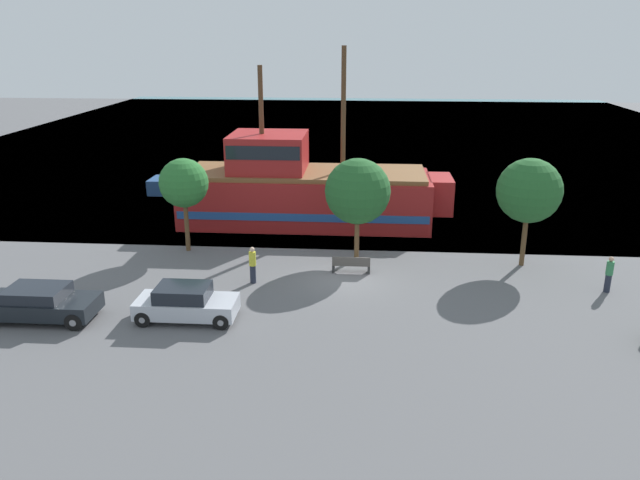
{
  "coord_description": "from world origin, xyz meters",
  "views": [
    {
      "loc": [
        0.83,
        -27.37,
        11.07
      ],
      "look_at": [
        -1.39,
        2.0,
        1.2
      ],
      "focal_mm": 35.0,
      "sensor_mm": 36.0,
      "label": 1
    }
  ],
  "objects_px": {
    "pirate_ship": "(303,190)",
    "bench_promenade_east": "(351,264)",
    "parked_car_curb_rear": "(186,303)",
    "fire_hydrant": "(196,291)",
    "pedestrian_walking_near": "(609,274)",
    "parked_car_curb_front": "(40,303)",
    "pedestrian_walking_far": "(253,265)",
    "moored_boat_dockside": "(199,184)"
  },
  "relations": [
    {
      "from": "pirate_ship",
      "to": "bench_promenade_east",
      "type": "relative_size",
      "value": 8.79
    },
    {
      "from": "bench_promenade_east",
      "to": "pedestrian_walking_far",
      "type": "height_order",
      "value": "pedestrian_walking_far"
    },
    {
      "from": "parked_car_curb_front",
      "to": "fire_hydrant",
      "type": "height_order",
      "value": "parked_car_curb_front"
    },
    {
      "from": "fire_hydrant",
      "to": "pedestrian_walking_near",
      "type": "height_order",
      "value": "pedestrian_walking_near"
    },
    {
      "from": "fire_hydrant",
      "to": "pedestrian_walking_near",
      "type": "distance_m",
      "value": 18.25
    },
    {
      "from": "fire_hydrant",
      "to": "pedestrian_walking_near",
      "type": "xyz_separation_m",
      "value": [
        18.1,
        2.26,
        0.43
      ]
    },
    {
      "from": "parked_car_curb_front",
      "to": "parked_car_curb_rear",
      "type": "bearing_deg",
      "value": 4.07
    },
    {
      "from": "pirate_ship",
      "to": "parked_car_curb_rear",
      "type": "bearing_deg",
      "value": -103.45
    },
    {
      "from": "moored_boat_dockside",
      "to": "pedestrian_walking_near",
      "type": "bearing_deg",
      "value": -35.4
    },
    {
      "from": "pedestrian_walking_far",
      "to": "fire_hydrant",
      "type": "bearing_deg",
      "value": -135.2
    },
    {
      "from": "parked_car_curb_rear",
      "to": "fire_hydrant",
      "type": "xyz_separation_m",
      "value": [
        -0.12,
        1.92,
        -0.3
      ]
    },
    {
      "from": "parked_car_curb_rear",
      "to": "fire_hydrant",
      "type": "height_order",
      "value": "parked_car_curb_rear"
    },
    {
      "from": "parked_car_curb_rear",
      "to": "fire_hydrant",
      "type": "distance_m",
      "value": 1.95
    },
    {
      "from": "pirate_ship",
      "to": "parked_car_curb_front",
      "type": "bearing_deg",
      "value": -122.61
    },
    {
      "from": "fire_hydrant",
      "to": "pedestrian_walking_far",
      "type": "distance_m",
      "value": 3.03
    },
    {
      "from": "pirate_ship",
      "to": "parked_car_curb_front",
      "type": "height_order",
      "value": "pirate_ship"
    },
    {
      "from": "moored_boat_dockside",
      "to": "pedestrian_walking_near",
      "type": "relative_size",
      "value": 4.32
    },
    {
      "from": "parked_car_curb_front",
      "to": "fire_hydrant",
      "type": "bearing_deg",
      "value": 22.23
    },
    {
      "from": "bench_promenade_east",
      "to": "pedestrian_walking_far",
      "type": "relative_size",
      "value": 1.04
    },
    {
      "from": "parked_car_curb_front",
      "to": "fire_hydrant",
      "type": "distance_m",
      "value": 6.19
    },
    {
      "from": "moored_boat_dockside",
      "to": "fire_hydrant",
      "type": "relative_size",
      "value": 9.42
    },
    {
      "from": "parked_car_curb_rear",
      "to": "pedestrian_walking_near",
      "type": "bearing_deg",
      "value": 13.11
    },
    {
      "from": "parked_car_curb_rear",
      "to": "pedestrian_walking_far",
      "type": "bearing_deg",
      "value": 63.65
    },
    {
      "from": "fire_hydrant",
      "to": "pedestrian_walking_far",
      "type": "bearing_deg",
      "value": 44.8
    },
    {
      "from": "pedestrian_walking_near",
      "to": "bench_promenade_east",
      "type": "bearing_deg",
      "value": 172.99
    },
    {
      "from": "bench_promenade_east",
      "to": "parked_car_curb_rear",
      "type": "bearing_deg",
      "value": -139.22
    },
    {
      "from": "parked_car_curb_rear",
      "to": "pedestrian_walking_far",
      "type": "xyz_separation_m",
      "value": [
        2.0,
        4.03,
        0.18
      ]
    },
    {
      "from": "moored_boat_dockside",
      "to": "parked_car_curb_rear",
      "type": "bearing_deg",
      "value": -76.66
    },
    {
      "from": "pedestrian_walking_near",
      "to": "fire_hydrant",
      "type": "bearing_deg",
      "value": -172.88
    },
    {
      "from": "moored_boat_dockside",
      "to": "parked_car_curb_rear",
      "type": "distance_m",
      "value": 20.96
    },
    {
      "from": "parked_car_curb_rear",
      "to": "bench_promenade_east",
      "type": "xyz_separation_m",
      "value": [
        6.49,
        5.6,
        -0.27
      ]
    },
    {
      "from": "fire_hydrant",
      "to": "pedestrian_walking_far",
      "type": "relative_size",
      "value": 0.44
    },
    {
      "from": "bench_promenade_east",
      "to": "pedestrian_walking_near",
      "type": "bearing_deg",
      "value": -7.01
    },
    {
      "from": "fire_hydrant",
      "to": "bench_promenade_east",
      "type": "distance_m",
      "value": 7.57
    },
    {
      "from": "parked_car_curb_front",
      "to": "parked_car_curb_rear",
      "type": "xyz_separation_m",
      "value": [
        5.85,
        0.42,
        0.01
      ]
    },
    {
      "from": "pirate_ship",
      "to": "fire_hydrant",
      "type": "distance_m",
      "value": 12.61
    },
    {
      "from": "parked_car_curb_rear",
      "to": "pedestrian_walking_near",
      "type": "relative_size",
      "value": 2.41
    },
    {
      "from": "parked_car_curb_front",
      "to": "pedestrian_walking_far",
      "type": "distance_m",
      "value": 9.02
    },
    {
      "from": "pedestrian_walking_far",
      "to": "parked_car_curb_rear",
      "type": "bearing_deg",
      "value": -116.35
    },
    {
      "from": "moored_boat_dockside",
      "to": "fire_hydrant",
      "type": "xyz_separation_m",
      "value": [
        4.71,
        -18.47,
        -0.3
      ]
    },
    {
      "from": "parked_car_curb_rear",
      "to": "parked_car_curb_front",
      "type": "bearing_deg",
      "value": -175.93
    },
    {
      "from": "parked_car_curb_rear",
      "to": "fire_hydrant",
      "type": "bearing_deg",
      "value": 93.7
    }
  ]
}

